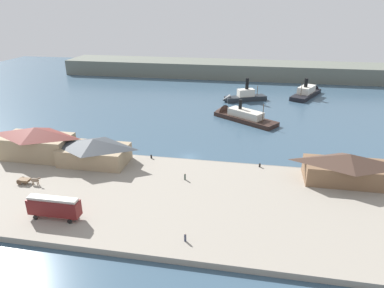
{
  "coord_description": "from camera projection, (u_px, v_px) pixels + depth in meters",
  "views": [
    {
      "loc": [
        15.42,
        -80.77,
        38.11
      ],
      "look_at": [
        0.07,
        4.38,
        2.0
      ],
      "focal_mm": 31.7,
      "sensor_mm": 36.0,
      "label": 1
    }
  ],
  "objects": [
    {
      "name": "ground_plane",
      "position": [
        189.0,
        157.0,
        90.56
      ],
      "size": [
        320.0,
        320.0,
        0.0
      ],
      "primitive_type": "plane",
      "color": "#385166"
    },
    {
      "name": "quay_promenade",
      "position": [
        169.0,
        198.0,
        70.35
      ],
      "size": [
        110.0,
        36.0,
        1.2
      ],
      "primitive_type": "cube",
      "color": "gray",
      "rests_on": "ground"
    },
    {
      "name": "seawall_edge",
      "position": [
        186.0,
        161.0,
        87.1
      ],
      "size": [
        110.0,
        0.8,
        1.0
      ],
      "primitive_type": "cube",
      "color": "slate",
      "rests_on": "ground"
    },
    {
      "name": "ferry_shed_customs_shed",
      "position": [
        37.0,
        142.0,
        86.26
      ],
      "size": [
        17.53,
        8.82,
        8.12
      ],
      "color": "#998466",
      "rests_on": "quay_promenade"
    },
    {
      "name": "ferry_shed_central_terminal",
      "position": [
        94.0,
        151.0,
        83.42
      ],
      "size": [
        16.57,
        9.58,
        6.36
      ],
      "color": "#998466",
      "rests_on": "quay_promenade"
    },
    {
      "name": "ferry_shed_west_terminal",
      "position": [
        348.0,
        168.0,
        74.49
      ],
      "size": [
        18.5,
        8.62,
        6.7
      ],
      "color": "brown",
      "rests_on": "quay_promenade"
    },
    {
      "name": "street_tram",
      "position": [
        54.0,
        206.0,
        61.88
      ],
      "size": [
        9.8,
        2.41,
        4.38
      ],
      "color": "maroon",
      "rests_on": "quay_promenade"
    },
    {
      "name": "horse_cart",
      "position": [
        28.0,
        180.0,
        74.41
      ],
      "size": [
        5.47,
        1.7,
        1.87
      ],
      "color": "brown",
      "rests_on": "quay_promenade"
    },
    {
      "name": "pedestrian_walking_west",
      "position": [
        185.0,
        238.0,
        56.52
      ],
      "size": [
        0.38,
        0.38,
        1.52
      ],
      "color": "#33384C",
      "rests_on": "quay_promenade"
    },
    {
      "name": "pedestrian_at_waters_edge",
      "position": [
        185.0,
        177.0,
        76.27
      ],
      "size": [
        0.39,
        0.39,
        1.59
      ],
      "color": "#3D4C42",
      "rests_on": "quay_promenade"
    },
    {
      "name": "mooring_post_west",
      "position": [
        151.0,
        157.0,
        86.93
      ],
      "size": [
        0.44,
        0.44,
        0.9
      ],
      "primitive_type": "cylinder",
      "color": "black",
      "rests_on": "quay_promenade"
    },
    {
      "name": "mooring_post_east",
      "position": [
        260.0,
        165.0,
        82.3
      ],
      "size": [
        0.44,
        0.44,
        0.9
      ],
      "primitive_type": "cylinder",
      "color": "black",
      "rests_on": "quay_promenade"
    },
    {
      "name": "ferry_mid_harbor",
      "position": [
        238.0,
        115.0,
        120.08
      ],
      "size": [
        24.52,
        19.61,
        9.71
      ],
      "color": "black",
      "rests_on": "ground"
    },
    {
      "name": "ferry_approaching_west",
      "position": [
        308.0,
        92.0,
        150.48
      ],
      "size": [
        16.23,
        24.74,
        10.38
      ],
      "color": "black",
      "rests_on": "ground"
    },
    {
      "name": "ferry_near_quay",
      "position": [
        242.0,
        97.0,
        141.87
      ],
      "size": [
        19.18,
        12.23,
        10.73
      ],
      "color": "#23282D",
      "rests_on": "ground"
    },
    {
      "name": "far_headland",
      "position": [
        225.0,
        69.0,
        188.93
      ],
      "size": [
        180.0,
        24.0,
        8.0
      ],
      "primitive_type": "cube",
      "color": "#60665B",
      "rests_on": "ground"
    }
  ]
}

